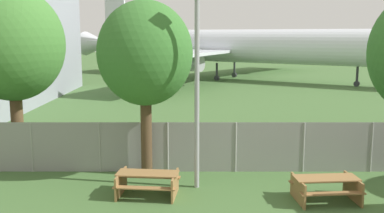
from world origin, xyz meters
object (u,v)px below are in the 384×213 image
object	(u,v)px
picnic_bench_near_cabin	(147,181)
picnic_bench_open_grass	(325,186)
tree_far_right	(144,54)
airplane	(237,46)
tree_near_hangar	(12,45)

from	to	relation	value
picnic_bench_near_cabin	picnic_bench_open_grass	size ratio (longest dim) A/B	1.01
picnic_bench_near_cabin	tree_far_right	distance (m)	4.51
airplane	tree_far_right	bearing A→B (deg)	-69.51
picnic_bench_open_grass	tree_near_hangar	bearing A→B (deg)	155.87
tree_far_right	picnic_bench_near_cabin	bearing A→B (deg)	-83.58
tree_far_right	tree_near_hangar	bearing A→B (deg)	156.17
airplane	tree_near_hangar	distance (m)	34.44
tree_near_hangar	tree_far_right	xyz separation A→B (m)	(5.68, -2.51, -0.26)
airplane	tree_near_hangar	xyz separation A→B (m)	(-12.44, -32.10, 0.98)
picnic_bench_near_cabin	tree_near_hangar	distance (m)	8.64
picnic_bench_open_grass	tree_far_right	world-z (taller)	tree_far_right
picnic_bench_near_cabin	picnic_bench_open_grass	distance (m)	5.59
tree_near_hangar	airplane	bearing A→B (deg)	68.81
airplane	picnic_bench_open_grass	world-z (taller)	airplane
tree_near_hangar	tree_far_right	world-z (taller)	tree_near_hangar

